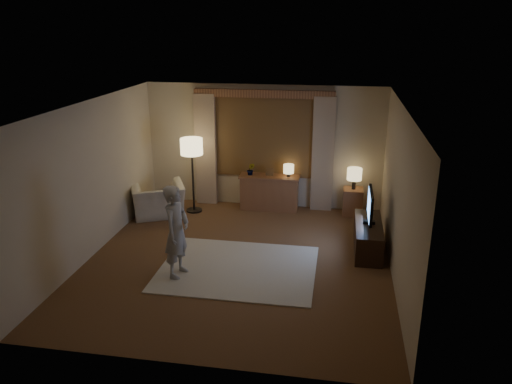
% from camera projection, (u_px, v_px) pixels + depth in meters
% --- Properties ---
extents(room, '(5.04, 5.54, 2.64)m').
position_uv_depth(room, '(244.00, 176.00, 8.43)').
color(room, brown).
rests_on(room, ground).
extents(rug, '(2.50, 2.00, 0.02)m').
position_uv_depth(rug, '(238.00, 268.00, 8.10)').
color(rug, beige).
rests_on(rug, floor).
extents(sideboard, '(1.20, 0.40, 0.70)m').
position_uv_depth(sideboard, '(269.00, 193.00, 10.59)').
color(sideboard, brown).
rests_on(sideboard, floor).
extents(picture_frame, '(0.16, 0.02, 0.20)m').
position_uv_depth(picture_frame, '(270.00, 173.00, 10.44)').
color(picture_frame, brown).
rests_on(picture_frame, sideboard).
extents(plant, '(0.16, 0.13, 0.30)m').
position_uv_depth(plant, '(251.00, 170.00, 10.49)').
color(plant, '#999999').
rests_on(plant, sideboard).
extents(table_lamp_sideboard, '(0.22, 0.22, 0.30)m').
position_uv_depth(table_lamp_sideboard, '(289.00, 169.00, 10.35)').
color(table_lamp_sideboard, black).
rests_on(table_lamp_sideboard, sideboard).
extents(floor_lamp, '(0.46, 0.46, 1.57)m').
position_uv_depth(floor_lamp, '(192.00, 151.00, 10.15)').
color(floor_lamp, black).
rests_on(floor_lamp, floor).
extents(armchair, '(1.32, 1.26, 0.67)m').
position_uv_depth(armchair, '(158.00, 200.00, 10.23)').
color(armchair, beige).
rests_on(armchair, floor).
extents(side_table, '(0.40, 0.40, 0.56)m').
position_uv_depth(side_table, '(353.00, 202.00, 10.29)').
color(side_table, brown).
rests_on(side_table, floor).
extents(table_lamp_side, '(0.30, 0.30, 0.44)m').
position_uv_depth(table_lamp_side, '(354.00, 175.00, 10.10)').
color(table_lamp_side, black).
rests_on(table_lamp_side, side_table).
extents(tv_stand, '(0.45, 1.40, 0.50)m').
position_uv_depth(tv_stand, '(368.00, 237.00, 8.69)').
color(tv_stand, black).
rests_on(tv_stand, floor).
extents(tv, '(0.20, 0.82, 0.60)m').
position_uv_depth(tv, '(370.00, 206.00, 8.50)').
color(tv, black).
rests_on(tv, tv_stand).
extents(person, '(0.44, 0.59, 1.47)m').
position_uv_depth(person, '(177.00, 231.00, 7.65)').
color(person, '#B5AFA7').
rests_on(person, rug).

